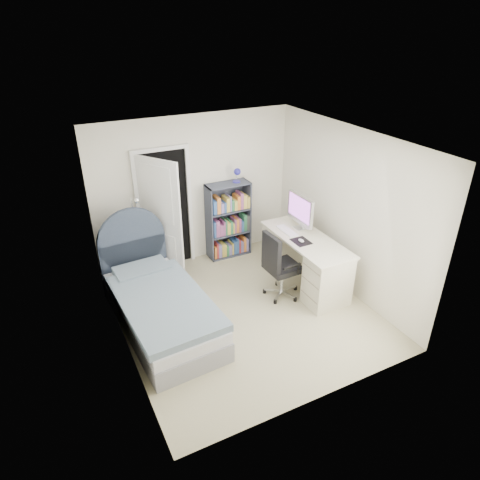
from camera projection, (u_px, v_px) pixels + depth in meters
name	position (u px, v px, depth m)	size (l,w,h in m)	color
room_shell	(245.00, 235.00, 5.66)	(3.50, 3.70, 2.60)	tan
door	(162.00, 216.00, 6.72)	(0.92, 0.71, 2.06)	black
bed	(159.00, 305.00, 5.85)	(1.18, 2.28, 1.37)	gray
nightstand	(118.00, 261.00, 6.76)	(0.39, 0.39, 0.58)	#D3C682
floor_lamp	(139.00, 251.00, 6.55)	(0.22, 0.22, 1.51)	silver
bookcase	(229.00, 223.00, 7.46)	(0.75, 0.32, 1.59)	#3D4354
desk	(304.00, 259.00, 6.69)	(0.67, 1.68, 1.37)	beige
office_chair	(278.00, 263.00, 6.31)	(0.55, 0.56, 1.07)	silver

